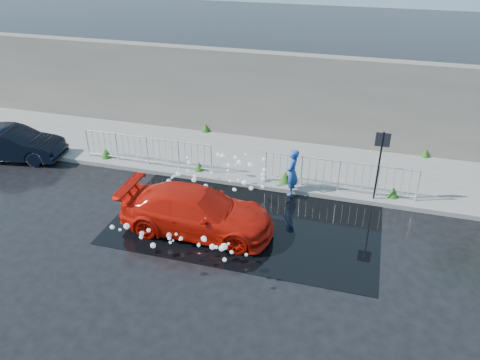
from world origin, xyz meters
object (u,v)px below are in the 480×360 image
Objects in this scene: person at (292,172)px; sign_post at (380,155)px; dark_car at (13,144)px; red_car at (197,211)px.

sign_post is at bearing 97.55° from person.
dark_car is at bearing -84.78° from person.
red_car is 2.79× the size of person.
dark_car is 10.81m from person.
sign_post reaches higher than red_car.
person is at bearing -38.85° from red_car.
sign_post reaches higher than dark_car.
sign_post is 5.95m from red_car.
red_car is at bearing -148.23° from sign_post.
red_car is 1.19× the size of dark_car.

